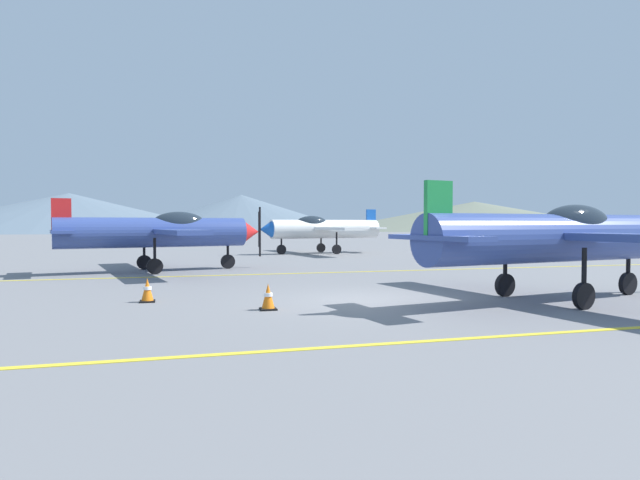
{
  "coord_description": "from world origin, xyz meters",
  "views": [
    {
      "loc": [
        -4.8,
        -12.37,
        1.92
      ],
      "look_at": [
        1.4,
        10.0,
        1.2
      ],
      "focal_mm": 30.09,
      "sensor_mm": 36.0,
      "label": 1
    }
  ],
  "objects_px": {
    "airplane_mid": "(163,231)",
    "traffic_cone_front": "(268,297)",
    "airplane_near": "(557,236)",
    "airplane_far": "(321,228)",
    "car_sedan": "(464,240)",
    "traffic_cone_side": "(147,290)"
  },
  "relations": [
    {
      "from": "airplane_mid",
      "to": "traffic_cone_front",
      "type": "bearing_deg",
      "value": -77.24
    },
    {
      "from": "airplane_near",
      "to": "traffic_cone_front",
      "type": "distance_m",
      "value": 7.26
    },
    {
      "from": "airplane_mid",
      "to": "airplane_far",
      "type": "xyz_separation_m",
      "value": [
        9.54,
        10.58,
        0.0
      ]
    },
    {
      "from": "traffic_cone_front",
      "to": "car_sedan",
      "type": "bearing_deg",
      "value": 50.06
    },
    {
      "from": "airplane_mid",
      "to": "car_sedan",
      "type": "height_order",
      "value": "airplane_mid"
    },
    {
      "from": "car_sedan",
      "to": "traffic_cone_front",
      "type": "relative_size",
      "value": 7.62
    },
    {
      "from": "airplane_far",
      "to": "traffic_cone_side",
      "type": "distance_m",
      "value": 21.62
    },
    {
      "from": "traffic_cone_front",
      "to": "airplane_mid",
      "type": "bearing_deg",
      "value": 102.76
    },
    {
      "from": "airplane_near",
      "to": "airplane_mid",
      "type": "bearing_deg",
      "value": 130.41
    },
    {
      "from": "airplane_mid",
      "to": "airplane_far",
      "type": "distance_m",
      "value": 14.24
    },
    {
      "from": "airplane_mid",
      "to": "traffic_cone_side",
      "type": "distance_m",
      "value": 8.76
    },
    {
      "from": "airplane_mid",
      "to": "car_sedan",
      "type": "bearing_deg",
      "value": 25.69
    },
    {
      "from": "car_sedan",
      "to": "traffic_cone_side",
      "type": "distance_m",
      "value": 26.1
    },
    {
      "from": "airplane_far",
      "to": "airplane_near",
      "type": "bearing_deg",
      "value": -90.04
    },
    {
      "from": "airplane_far",
      "to": "traffic_cone_front",
      "type": "distance_m",
      "value": 22.39
    },
    {
      "from": "traffic_cone_side",
      "to": "car_sedan",
      "type": "bearing_deg",
      "value": 42.85
    },
    {
      "from": "car_sedan",
      "to": "traffic_cone_front",
      "type": "xyz_separation_m",
      "value": [
        -16.49,
        -19.69,
        -0.56
      ]
    },
    {
      "from": "airplane_far",
      "to": "traffic_cone_front",
      "type": "height_order",
      "value": "airplane_far"
    },
    {
      "from": "airplane_mid",
      "to": "traffic_cone_side",
      "type": "height_order",
      "value": "airplane_mid"
    },
    {
      "from": "airplane_near",
      "to": "traffic_cone_side",
      "type": "distance_m",
      "value": 10.16
    },
    {
      "from": "airplane_mid",
      "to": "traffic_cone_front",
      "type": "relative_size",
      "value": 16.1
    },
    {
      "from": "airplane_far",
      "to": "car_sedan",
      "type": "relative_size",
      "value": 2.12
    }
  ]
}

